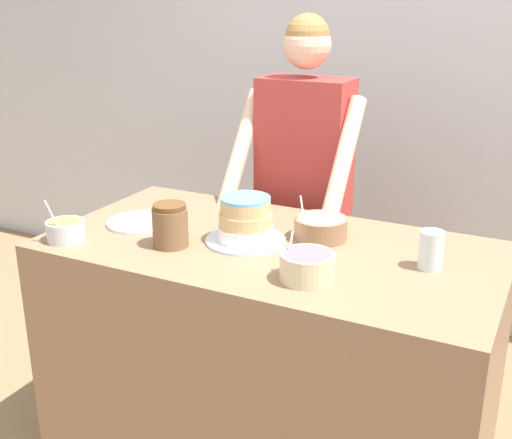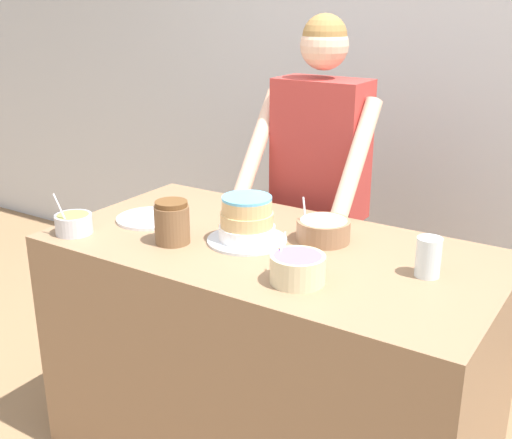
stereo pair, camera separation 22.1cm
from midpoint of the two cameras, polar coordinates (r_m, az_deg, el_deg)
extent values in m
cube|color=silver|center=(3.49, 16.23, 11.37)|extent=(10.00, 0.05, 2.60)
cube|color=#8C6B4C|center=(2.46, 3.88, -12.17)|extent=(1.60, 0.83, 0.91)
cylinder|color=#2D2D38|center=(3.08, 5.94, -6.46)|extent=(0.12, 0.12, 0.80)
cylinder|color=#2D2D38|center=(3.02, 8.96, -7.21)|extent=(0.12, 0.12, 0.80)
cube|color=#B23833|center=(2.81, 8.05, 6.16)|extent=(0.39, 0.22, 0.60)
cylinder|color=beige|center=(2.78, 2.23, 6.05)|extent=(0.07, 0.39, 0.51)
cylinder|color=beige|center=(2.58, 11.17, 4.65)|extent=(0.07, 0.39, 0.51)
sphere|color=beige|center=(2.75, 8.49, 15.05)|extent=(0.20, 0.20, 0.20)
sphere|color=olive|center=(2.74, 8.53, 15.78)|extent=(0.19, 0.19, 0.19)
cylinder|color=silver|center=(2.29, 1.96, -1.89)|extent=(0.29, 0.29, 0.01)
cylinder|color=white|center=(2.28, 1.97, -1.20)|extent=(0.20, 0.20, 0.05)
cylinder|color=#DBB275|center=(2.26, 1.99, -0.03)|extent=(0.19, 0.19, 0.05)
cylinder|color=#DBB275|center=(2.24, 2.00, 1.15)|extent=(0.18, 0.18, 0.05)
cylinder|color=#60B7E0|center=(2.23, 2.01, 1.87)|extent=(0.18, 0.18, 0.01)
cylinder|color=#936B4C|center=(2.30, 8.74, -1.03)|extent=(0.19, 0.19, 0.08)
cylinder|color=white|center=(2.29, 8.78, -0.25)|extent=(0.17, 0.17, 0.01)
cylinder|color=silver|center=(2.27, 7.21, -0.09)|extent=(0.06, 0.06, 0.15)
cylinder|color=silver|center=(2.42, -13.42, -0.44)|extent=(0.14, 0.14, 0.07)
cylinder|color=olive|center=(2.41, -13.47, 0.23)|extent=(0.12, 0.12, 0.01)
cylinder|color=silver|center=(2.37, -14.26, 0.33)|extent=(0.08, 0.01, 0.15)
cylinder|color=beige|center=(1.97, 6.95, -4.44)|extent=(0.17, 0.17, 0.09)
cylinder|color=#9E66B7|center=(1.95, 6.99, -3.42)|extent=(0.15, 0.15, 0.01)
cylinder|color=silver|center=(1.97, 5.35, -3.29)|extent=(0.02, 0.08, 0.14)
cylinder|color=silver|center=(2.09, 18.04, -3.26)|extent=(0.08, 0.08, 0.13)
cylinder|color=silver|center=(2.52, -6.93, 0.06)|extent=(0.26, 0.26, 0.01)
cylinder|color=brown|center=(2.26, -4.71, -0.50)|extent=(0.12, 0.12, 0.14)
cylinder|color=brown|center=(2.24, -4.77, 1.35)|extent=(0.11, 0.11, 0.02)
camera|label=1|loc=(0.11, -87.14, 1.01)|focal=45.00mm
camera|label=2|loc=(0.11, 92.86, -1.01)|focal=45.00mm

